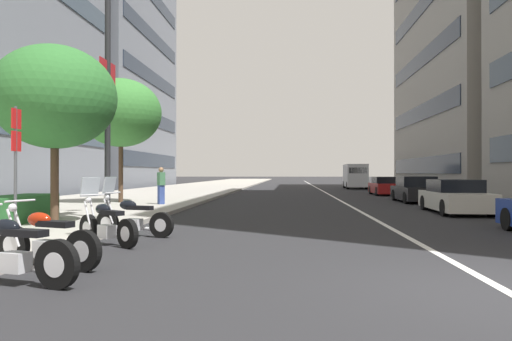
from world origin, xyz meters
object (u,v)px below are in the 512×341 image
car_mid_block_traffic (416,190)px  motorcycle_far_end_row (14,254)px  motorcycle_nearest_camera (106,225)px  car_far_down_avenue (455,197)px  car_following_behind (386,186)px  delivery_van_ahead (355,176)px  street_tree_far_plaza (55,97)px  street_lamp_with_banners (116,52)px  pedestrian_on_plaza (161,185)px  motorcycle_mid_row (132,219)px  motorcycle_under_tarp (46,242)px  street_tree_mid_sidewalk (121,113)px  parking_sign_by_curb (16,158)px

car_mid_block_traffic → motorcycle_far_end_row: bearing=152.2°
motorcycle_nearest_camera → car_far_down_avenue: 13.78m
car_following_behind → delivery_van_ahead: bearing=2.1°
car_far_down_avenue → street_tree_far_plaza: size_ratio=0.93×
car_far_down_avenue → street_lamp_with_banners: street_lamp_with_banners is taller
car_following_behind → street_tree_far_plaza: bearing=149.6°
motorcycle_far_end_row → motorcycle_nearest_camera: motorcycle_nearest_camera is taller
pedestrian_on_plaza → motorcycle_nearest_camera: bearing=65.4°
motorcycle_mid_row → pedestrian_on_plaza: pedestrian_on_plaza is taller
motorcycle_under_tarp → motorcycle_nearest_camera: size_ratio=1.18×
motorcycle_far_end_row → motorcycle_mid_row: (5.15, 0.04, 0.01)m
street_lamp_with_banners → pedestrian_on_plaza: (6.79, 0.41, -4.37)m
car_far_down_avenue → car_following_behind: size_ratio=1.02×
motorcycle_under_tarp → street_tree_far_plaza: 6.55m
motorcycle_under_tarp → car_mid_block_traffic: size_ratio=0.49×
motorcycle_nearest_camera → street_lamp_with_banners: bearing=-35.2°
street_tree_far_plaza → street_tree_mid_sidewalk: 9.98m
street_tree_far_plaza → street_tree_mid_sidewalk: (9.80, 1.67, 0.81)m
street_lamp_with_banners → delivery_van_ahead: bearing=-19.4°
parking_sign_by_curb → car_mid_block_traffic: bearing=-35.7°
motorcycle_nearest_camera → motorcycle_mid_row: bearing=-57.7°
street_tree_far_plaza → car_far_down_avenue: bearing=-63.6°
motorcycle_far_end_row → motorcycle_under_tarp: bearing=-66.8°
motorcycle_nearest_camera → motorcycle_mid_row: 1.41m
motorcycle_far_end_row → pedestrian_on_plaza: (14.99, 2.00, 0.57)m
delivery_van_ahead → pedestrian_on_plaza: (-27.23, 12.39, -0.31)m
street_lamp_with_banners → motorcycle_mid_row: bearing=-153.0°
car_far_down_avenue → motorcycle_mid_row: bearing=128.4°
car_mid_block_traffic → parking_sign_by_curb: parking_sign_by_curb is taller
street_lamp_with_banners → car_following_behind: bearing=-31.5°
motorcycle_under_tarp → car_mid_block_traffic: 21.48m
delivery_van_ahead → street_tree_far_plaza: 38.25m
motorcycle_mid_row → car_following_behind: bearing=-99.4°
car_mid_block_traffic → car_following_behind: 8.42m
motorcycle_mid_row → street_lamp_with_banners: (3.04, 1.55, 4.94)m
motorcycle_mid_row → street_tree_far_plaza: (1.18, 2.59, 3.22)m
motorcycle_under_tarp → car_following_behind: (27.00, -10.83, 0.20)m
street_tree_far_plaza → car_following_behind: bearing=-31.3°
motorcycle_far_end_row → car_following_behind: car_following_behind is taller
car_mid_block_traffic → street_tree_mid_sidewalk: street_tree_mid_sidewalk is taller
delivery_van_ahead → street_lamp_with_banners: (-34.02, 11.98, 4.07)m
pedestrian_on_plaza → motorcycle_mid_row: bearing=67.3°
car_following_behind → pedestrian_on_plaza: pedestrian_on_plaza is taller
motorcycle_nearest_camera → car_mid_block_traffic: size_ratio=0.42×
motorcycle_under_tarp → car_far_down_avenue: bearing=-113.2°
motorcycle_nearest_camera → car_following_behind: size_ratio=0.40×
motorcycle_under_tarp → car_following_behind: size_ratio=0.47×
motorcycle_mid_row → street_lamp_with_banners: 6.00m
parking_sign_by_curb → pedestrian_on_plaza: parking_sign_by_curb is taller
street_tree_mid_sidewalk → street_lamp_with_banners: bearing=-161.2°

